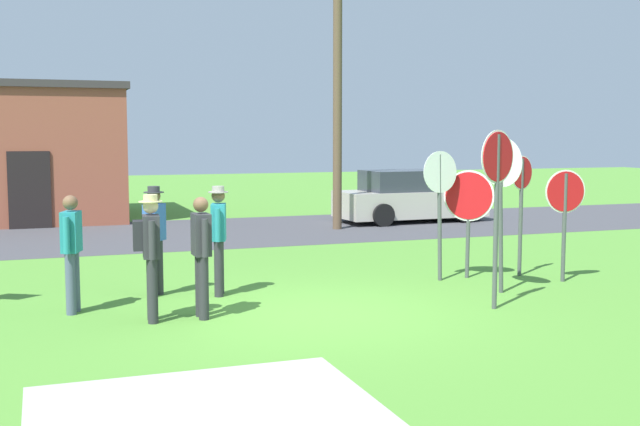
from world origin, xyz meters
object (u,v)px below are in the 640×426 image
at_px(person_near_signs, 219,234).
at_px(person_in_dark_shirt, 72,247).
at_px(parked_car_on_street, 408,198).
at_px(stop_sign_leaning_left, 440,193).
at_px(person_with_sunhat, 150,248).
at_px(person_on_left, 201,250).
at_px(stop_sign_rear_right, 501,186).
at_px(person_holding_notes, 155,234).
at_px(utility_pole, 338,92).
at_px(stop_sign_low_front, 497,187).
at_px(stop_sign_rear_left, 521,196).
at_px(stop_sign_tallest, 469,205).
at_px(stop_sign_far_back, 565,206).

relative_size(person_near_signs, person_in_dark_shirt, 1.03).
xyz_separation_m(parked_car_on_street, person_near_signs, (-7.57, -8.67, 0.30)).
bearing_deg(person_near_signs, stop_sign_leaning_left, 0.09).
bearing_deg(person_with_sunhat, person_on_left, -1.60).
height_order(stop_sign_rear_right, person_holding_notes, stop_sign_rear_right).
bearing_deg(person_in_dark_shirt, parked_car_on_street, 43.15).
bearing_deg(person_with_sunhat, person_near_signs, 48.52).
relative_size(utility_pole, stop_sign_rear_right, 2.80).
xyz_separation_m(stop_sign_leaning_left, person_holding_notes, (-4.87, 0.30, -0.55)).
bearing_deg(parked_car_on_street, person_on_left, -128.79).
distance_m(stop_sign_rear_right, stop_sign_low_front, 1.19).
bearing_deg(person_in_dark_shirt, stop_sign_rear_left, 3.12).
xyz_separation_m(stop_sign_tallest, person_with_sunhat, (-5.77, -1.48, -0.29)).
bearing_deg(person_with_sunhat, person_in_dark_shirt, 137.14).
bearing_deg(person_holding_notes, stop_sign_rear_left, -3.57).
bearing_deg(person_in_dark_shirt, stop_sign_rear_right, -7.24).
relative_size(stop_sign_rear_right, person_holding_notes, 1.44).
relative_size(stop_sign_rear_right, person_on_left, 1.48).
bearing_deg(person_on_left, stop_sign_low_front, -11.84).
bearing_deg(stop_sign_low_front, person_with_sunhat, 169.60).
relative_size(stop_sign_rear_left, stop_sign_rear_right, 0.87).
relative_size(stop_sign_rear_right, person_in_dark_shirt, 1.48).
bearing_deg(person_in_dark_shirt, person_on_left, -28.92).
distance_m(stop_sign_tallest, person_in_dark_shirt, 6.78).
bearing_deg(parked_car_on_street, stop_sign_rear_left, -103.26).
relative_size(utility_pole, stop_sign_rear_left, 3.23).
bearing_deg(person_in_dark_shirt, stop_sign_low_front, -17.14).
bearing_deg(person_in_dark_shirt, stop_sign_far_back, -2.37).
xyz_separation_m(utility_pole, stop_sign_low_front, (-1.33, -9.90, -1.89)).
xyz_separation_m(stop_sign_far_back, person_holding_notes, (-6.83, 1.16, -0.33)).
relative_size(stop_sign_leaning_left, person_in_dark_shirt, 1.34).
bearing_deg(stop_sign_low_front, stop_sign_rear_left, 49.12).
xyz_separation_m(stop_sign_far_back, stop_sign_rear_left, (-0.37, 0.76, 0.12)).
height_order(stop_sign_tallest, person_near_signs, stop_sign_tallest).
height_order(parked_car_on_street, person_in_dark_shirt, person_in_dark_shirt).
xyz_separation_m(stop_sign_leaning_left, stop_sign_tallest, (0.60, 0.05, -0.24)).
relative_size(person_in_dark_shirt, person_with_sunhat, 0.97).
height_order(person_in_dark_shirt, person_with_sunhat, person_with_sunhat).
xyz_separation_m(utility_pole, parked_car_on_street, (2.65, 1.08, -2.99)).
distance_m(stop_sign_far_back, stop_sign_rear_left, 0.85).
distance_m(parked_car_on_street, stop_sign_low_front, 11.73).
relative_size(utility_pole, person_holding_notes, 4.03).
bearing_deg(stop_sign_low_front, parked_car_on_street, 70.06).
xyz_separation_m(stop_sign_tallest, person_near_signs, (-4.51, -0.05, -0.31)).
distance_m(parked_car_on_street, person_holding_notes, 11.95).
distance_m(stop_sign_rear_right, person_in_dark_shirt, 6.61).
distance_m(parked_car_on_street, stop_sign_rear_left, 9.04).
bearing_deg(utility_pole, parked_car_on_street, 22.10).
relative_size(stop_sign_far_back, person_near_signs, 1.12).
height_order(stop_sign_rear_left, person_near_signs, stop_sign_rear_left).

